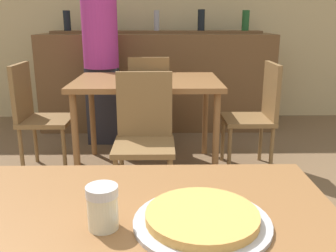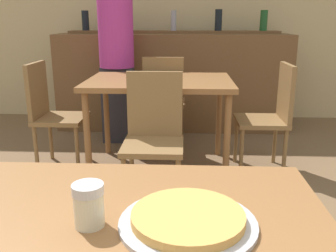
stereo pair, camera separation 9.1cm
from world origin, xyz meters
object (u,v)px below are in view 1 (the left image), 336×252
object	(u,v)px
pizza_tray	(202,219)
chair_far_side_back	(150,96)
chair_far_side_front	(144,131)
person_standing	(101,57)
chair_far_side_right	(258,110)
cheese_shaker	(103,207)
chair_far_side_left	(36,111)

from	to	relation	value
pizza_tray	chair_far_side_back	bearing A→B (deg)	94.63
chair_far_side_front	pizza_tray	distance (m)	1.59
chair_far_side_front	person_standing	size ratio (longest dim) A/B	0.55
chair_far_side_front	chair_far_side_right	world-z (taller)	same
chair_far_side_right	pizza_tray	bearing A→B (deg)	-17.96
chair_far_side_right	cheese_shaker	distance (m)	2.36
chair_far_side_back	chair_far_side_right	bearing A→B (deg)	147.61
chair_far_side_front	chair_far_side_right	distance (m)	1.08
chair_far_side_back	person_standing	bearing A→B (deg)	-15.88
person_standing	chair_far_side_back	bearing A→B (deg)	-15.88
chair_far_side_back	cheese_shaker	distance (m)	2.74
chair_far_side_front	person_standing	bearing A→B (deg)	110.03
pizza_tray	person_standing	size ratio (longest dim) A/B	0.22
chair_far_side_back	pizza_tray	distance (m)	2.74
chair_far_side_left	chair_far_side_right	distance (m)	1.83
chair_far_side_left	chair_far_side_right	xyz separation A→B (m)	(1.83, 0.00, 0.00)
person_standing	cheese_shaker	bearing A→B (deg)	-81.24
chair_far_side_back	chair_far_side_left	size ratio (longest dim) A/B	1.00
chair_far_side_left	person_standing	distance (m)	0.91
chair_far_side_left	pizza_tray	world-z (taller)	chair_far_side_left
chair_far_side_right	cheese_shaker	world-z (taller)	chair_far_side_right
chair_far_side_front	chair_far_side_right	bearing A→B (deg)	32.39
chair_far_side_back	person_standing	size ratio (longest dim) A/B	0.55
chair_far_side_back	chair_far_side_left	bearing A→B (deg)	32.39
chair_far_side_left	chair_far_side_right	bearing A→B (deg)	-90.00
cheese_shaker	person_standing	bearing A→B (deg)	98.76
chair_far_side_left	pizza_tray	bearing A→B (deg)	-152.07
chair_far_side_left	cheese_shaker	distance (m)	2.34
chair_far_side_right	chair_far_side_left	bearing A→B (deg)	-90.00
chair_far_side_front	cheese_shaker	bearing A→B (deg)	-91.11
chair_far_side_right	person_standing	bearing A→B (deg)	-117.26
chair_far_side_front	chair_far_side_left	world-z (taller)	same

